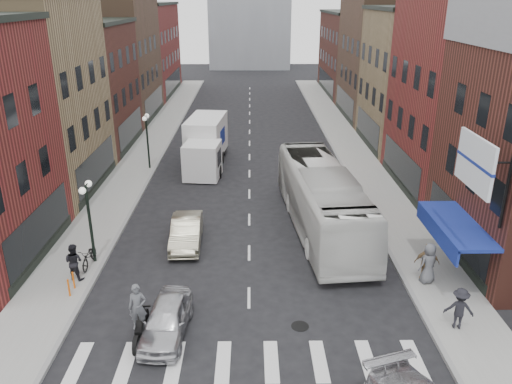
# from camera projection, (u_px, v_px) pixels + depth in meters

# --- Properties ---
(ground) EXTENTS (160.00, 160.00, 0.00)m
(ground) POSITION_uv_depth(u_px,v_px,m) (249.00, 311.00, 20.37)
(ground) COLOR black
(ground) RESTS_ON ground
(sidewalk_left) EXTENTS (3.00, 74.00, 0.15)m
(sidewalk_left) POSITION_uv_depth(u_px,v_px,m) (146.00, 153.00, 40.72)
(sidewalk_left) COLOR gray
(sidewalk_left) RESTS_ON ground
(sidewalk_right) EXTENTS (3.00, 74.00, 0.15)m
(sidewalk_right) POSITION_uv_depth(u_px,v_px,m) (353.00, 152.00, 40.90)
(sidewalk_right) COLOR gray
(sidewalk_right) RESTS_ON ground
(curb_left) EXTENTS (0.20, 74.00, 0.16)m
(curb_left) POSITION_uv_depth(u_px,v_px,m) (164.00, 154.00, 40.77)
(curb_left) COLOR gray
(curb_left) RESTS_ON ground
(curb_right) EXTENTS (0.20, 74.00, 0.16)m
(curb_right) POSITION_uv_depth(u_px,v_px,m) (335.00, 153.00, 40.91)
(curb_right) COLOR gray
(curb_right) RESTS_ON ground
(crosswalk_stripes) EXTENTS (12.00, 2.20, 0.01)m
(crosswalk_stripes) POSITION_uv_depth(u_px,v_px,m) (249.00, 362.00, 17.58)
(crosswalk_stripes) COLOR silver
(crosswalk_stripes) RESTS_ON ground
(bldg_left_mid_a) EXTENTS (10.30, 10.20, 12.30)m
(bldg_left_mid_a) POSITION_uv_depth(u_px,v_px,m) (8.00, 97.00, 30.99)
(bldg_left_mid_a) COLOR olive
(bldg_left_mid_a) RESTS_ON ground
(bldg_left_mid_b) EXTENTS (10.30, 10.20, 10.30)m
(bldg_left_mid_b) POSITION_uv_depth(u_px,v_px,m) (66.00, 86.00, 40.66)
(bldg_left_mid_b) COLOR #4E241C
(bldg_left_mid_b) RESTS_ON ground
(bldg_left_far_a) EXTENTS (10.30, 12.20, 13.30)m
(bldg_left_far_a) POSITION_uv_depth(u_px,v_px,m) (101.00, 53.00, 50.34)
(bldg_left_far_a) COLOR brown
(bldg_left_far_a) RESTS_ON ground
(bldg_left_far_b) EXTENTS (10.30, 16.20, 11.30)m
(bldg_left_far_b) POSITION_uv_depth(u_px,v_px,m) (132.00, 49.00, 63.74)
(bldg_left_far_b) COLOR maroon
(bldg_left_far_b) RESTS_ON ground
(bldg_right_mid_a) EXTENTS (10.30, 10.20, 14.30)m
(bldg_right_mid_a) POSITION_uv_depth(u_px,v_px,m) (490.00, 80.00, 30.93)
(bldg_right_mid_a) COLOR maroon
(bldg_right_mid_a) RESTS_ON ground
(bldg_right_mid_b) EXTENTS (10.30, 10.20, 11.30)m
(bldg_right_mid_b) POSITION_uv_depth(u_px,v_px,m) (432.00, 79.00, 40.78)
(bldg_right_mid_b) COLOR olive
(bldg_right_mid_b) RESTS_ON ground
(bldg_right_far_a) EXTENTS (10.30, 12.20, 12.30)m
(bldg_right_far_a) POSITION_uv_depth(u_px,v_px,m) (396.00, 58.00, 50.84)
(bldg_right_far_a) COLOR brown
(bldg_right_far_a) RESTS_ON ground
(bldg_right_far_b) EXTENTS (10.30, 16.20, 10.30)m
(bldg_right_far_b) POSITION_uv_depth(u_px,v_px,m) (366.00, 53.00, 64.23)
(bldg_right_far_b) COLOR #4E241C
(bldg_right_far_b) RESTS_ON ground
(awning_blue) EXTENTS (1.80, 5.00, 0.78)m
(awning_blue) POSITION_uv_depth(u_px,v_px,m) (452.00, 226.00, 21.82)
(awning_blue) COLOR navy
(awning_blue) RESTS_ON ground
(billboard_sign) EXTENTS (1.52, 3.00, 3.70)m
(billboard_sign) POSITION_uv_depth(u_px,v_px,m) (477.00, 164.00, 18.67)
(billboard_sign) COLOR black
(billboard_sign) RESTS_ON ground
(streetlamp_near) EXTENTS (0.32, 1.22, 4.11)m
(streetlamp_near) POSITION_uv_depth(u_px,v_px,m) (88.00, 208.00, 22.95)
(streetlamp_near) COLOR black
(streetlamp_near) RESTS_ON ground
(streetlamp_far) EXTENTS (0.32, 1.22, 4.11)m
(streetlamp_far) POSITION_uv_depth(u_px,v_px,m) (147.00, 131.00, 35.97)
(streetlamp_far) COLOR black
(streetlamp_far) RESTS_ON ground
(bike_rack) EXTENTS (0.08, 0.68, 0.80)m
(bike_rack) POSITION_uv_depth(u_px,v_px,m) (71.00, 284.00, 21.30)
(bike_rack) COLOR #D8590C
(bike_rack) RESTS_ON sidewalk_left
(box_truck) EXTENTS (3.03, 8.32, 3.52)m
(box_truck) POSITION_uv_depth(u_px,v_px,m) (205.00, 144.00, 37.09)
(box_truck) COLOR white
(box_truck) RESTS_ON ground
(motorcycle_rider) EXTENTS (0.70, 2.36, 2.41)m
(motorcycle_rider) POSITION_uv_depth(u_px,v_px,m) (139.00, 315.00, 18.26)
(motorcycle_rider) COLOR black
(motorcycle_rider) RESTS_ON ground
(transit_bus) EXTENTS (4.08, 12.83, 3.51)m
(transit_bus) POSITION_uv_depth(u_px,v_px,m) (322.00, 199.00, 27.02)
(transit_bus) COLOR silver
(transit_bus) RESTS_ON ground
(sedan_left_near) EXTENTS (1.82, 4.01, 1.34)m
(sedan_left_near) POSITION_uv_depth(u_px,v_px,m) (166.00, 319.00, 18.76)
(sedan_left_near) COLOR silver
(sedan_left_near) RESTS_ON ground
(sedan_left_far) EXTENTS (1.66, 4.32, 1.41)m
(sedan_left_far) POSITION_uv_depth(u_px,v_px,m) (186.00, 232.00, 25.66)
(sedan_left_far) COLOR #B0AB8F
(sedan_left_far) RESTS_ON ground
(parked_bicycle) EXTENTS (0.67, 1.84, 0.96)m
(parked_bicycle) POSITION_uv_depth(u_px,v_px,m) (89.00, 256.00, 23.40)
(parked_bicycle) COLOR black
(parked_bicycle) RESTS_ON sidewalk_left
(ped_left_solo) EXTENTS (0.94, 0.71, 1.71)m
(ped_left_solo) POSITION_uv_depth(u_px,v_px,m) (74.00, 262.00, 22.16)
(ped_left_solo) COLOR black
(ped_left_solo) RESTS_ON sidewalk_left
(ped_right_a) EXTENTS (1.19, 0.80, 1.69)m
(ped_right_a) POSITION_uv_depth(u_px,v_px,m) (459.00, 308.00, 18.86)
(ped_right_a) COLOR black
(ped_right_a) RESTS_ON sidewalk_right
(ped_right_b) EXTENTS (1.16, 0.74, 1.83)m
(ped_right_b) POSITION_uv_depth(u_px,v_px,m) (427.00, 262.00, 21.99)
(ped_right_b) COLOR olive
(ped_right_b) RESTS_ON sidewalk_right
(ped_right_c) EXTENTS (1.08, 0.94, 1.87)m
(ped_right_c) POSITION_uv_depth(u_px,v_px,m) (429.00, 263.00, 21.87)
(ped_right_c) COLOR #55575C
(ped_right_c) RESTS_ON sidewalk_right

